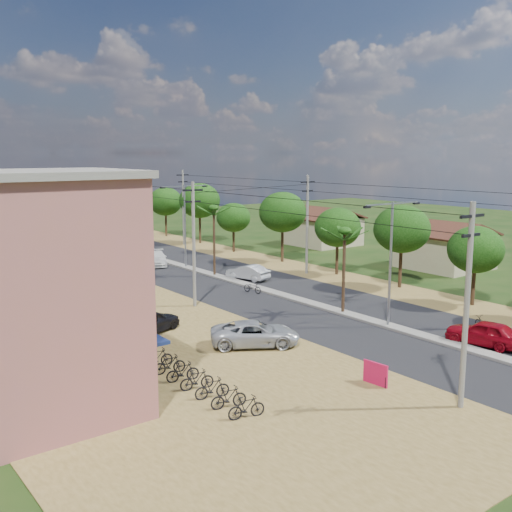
{
  "coord_description": "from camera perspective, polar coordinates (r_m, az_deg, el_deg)",
  "views": [
    {
      "loc": [
        -29.04,
        -24.12,
        10.97
      ],
      "look_at": [
        -0.97,
        12.59,
        3.0
      ],
      "focal_mm": 42.0,
      "sensor_mm": 36.0,
      "label": 1
    }
  ],
  "objects": [
    {
      "name": "utility_pole_w_d",
      "position": [
        82.37,
        -21.85,
        4.76
      ],
      "size": [
        1.6,
        0.24,
        9.0
      ],
      "color": "#605E56",
      "rests_on": "ground"
    },
    {
      "name": "tree_east_b",
      "position": [
        45.81,
        20.18,
        0.57
      ],
      "size": [
        4.0,
        4.0,
        5.83
      ],
      "color": "black",
      "rests_on": "ground"
    },
    {
      "name": "dirt_shoulder_east",
      "position": [
        55.31,
        6.29,
        -1.7
      ],
      "size": [
        5.0,
        90.0,
        0.03
      ],
      "primitive_type": "cube",
      "color": "brown",
      "rests_on": "ground"
    },
    {
      "name": "house_east_far",
      "position": [
        72.76,
        6.39,
        2.95
      ],
      "size": [
        7.6,
        7.5,
        4.6
      ],
      "color": "tan",
      "rests_on": "ground"
    },
    {
      "name": "streetlight_far",
      "position": [
        79.84,
        -16.02,
        4.96
      ],
      "size": [
        5.1,
        0.18,
        8.0
      ],
      "color": "gray",
      "rests_on": "ground"
    },
    {
      "name": "car_parked_dark",
      "position": [
        37.44,
        -10.08,
        -6.23
      ],
      "size": [
        4.66,
        3.28,
        1.47
      ],
      "primitive_type": "imported",
      "rotation": [
        0.0,
        0.0,
        1.97
      ],
      "color": "black",
      "rests_on": "ground"
    },
    {
      "name": "tree_east_c",
      "position": [
        50.07,
        13.73,
        2.5
      ],
      "size": [
        4.6,
        4.6,
        6.83
      ],
      "color": "black",
      "rests_on": "ground"
    },
    {
      "name": "tree_east_f",
      "position": [
        66.64,
        -2.15,
        3.68
      ],
      "size": [
        3.8,
        3.8,
        5.52
      ],
      "color": "black",
      "rests_on": "ground"
    },
    {
      "name": "moto_rider_west_a",
      "position": [
        47.37,
        -0.33,
        -3.03
      ],
      "size": [
        0.93,
        1.84,
        0.93
      ],
      "primitive_type": "imported",
      "rotation": [
        0.0,
        0.0,
        0.18
      ],
      "color": "black",
      "rests_on": "ground"
    },
    {
      "name": "tree_east_e",
      "position": [
        60.45,
        2.55,
        4.19
      ],
      "size": [
        4.8,
        4.8,
        7.14
      ],
      "color": "black",
      "rests_on": "ground"
    },
    {
      "name": "palm_median_mid",
      "position": [
        53.06,
        -4.04,
        4.28
      ],
      "size": [
        2.0,
        2.0,
        6.55
      ],
      "color": "black",
      "rests_on": "ground"
    },
    {
      "name": "utility_pole_e_b",
      "position": [
        54.62,
        4.9,
        3.22
      ],
      "size": [
        1.6,
        0.24,
        9.0
      ],
      "color": "#605E56",
      "rests_on": "ground"
    },
    {
      "name": "house_east_near",
      "position": [
        60.35,
        17.58,
        1.15
      ],
      "size": [
        7.6,
        7.5,
        4.6
      ],
      "color": "tan",
      "rests_on": "ground"
    },
    {
      "name": "median",
      "position": [
        52.3,
        -2.76,
        -2.23
      ],
      "size": [
        1.0,
        90.0,
        0.18
      ],
      "primitive_type": "cube",
      "color": "#605E56",
      "rests_on": "ground"
    },
    {
      "name": "moto_rider_west_b",
      "position": [
        58.81,
        -11.56,
        -0.68
      ],
      "size": [
        1.07,
        1.69,
        0.99
      ],
      "primitive_type": "imported",
      "rotation": [
        0.0,
        0.0,
        0.4
      ],
      "color": "black",
      "rests_on": "ground"
    },
    {
      "name": "car_red_near",
      "position": [
        37.05,
        20.92,
        -6.91
      ],
      "size": [
        2.57,
        4.58,
        1.47
      ],
      "primitive_type": "imported",
      "rotation": [
        0.0,
        0.0,
        3.34
      ],
      "color": "maroon",
      "rests_on": "ground"
    },
    {
      "name": "road",
      "position": [
        49.94,
        -0.8,
        -2.88
      ],
      "size": [
        12.0,
        110.0,
        0.04
      ],
      "primitive_type": "cube",
      "color": "black",
      "rests_on": "ground"
    },
    {
      "name": "palm_median_near",
      "position": [
        40.79,
        8.45,
        2.02
      ],
      "size": [
        2.0,
        2.0,
        6.15
      ],
      "color": "black",
      "rests_on": "ground"
    },
    {
      "name": "car_parked_silver",
      "position": [
        34.62,
        -0.09,
        -7.46
      ],
      "size": [
        5.57,
        4.69,
        1.42
      ],
      "primitive_type": "imported",
      "rotation": [
        0.0,
        0.0,
        1.01
      ],
      "color": "#A0A4A8",
      "rests_on": "ground"
    },
    {
      "name": "moto_rider_east",
      "position": [
        40.41,
        20.8,
        -6.04
      ],
      "size": [
        1.02,
        1.6,
        0.8
      ],
      "primitive_type": "imported",
      "rotation": [
        0.0,
        0.0,
        2.79
      ],
      "color": "black",
      "rests_on": "ground"
    },
    {
      "name": "utility_pole_w_a",
      "position": [
        26.9,
        19.44,
        -4.14
      ],
      "size": [
        1.6,
        0.24,
        9.0
      ],
      "color": "#605E56",
      "rests_on": "ground"
    },
    {
      "name": "utility_pole_e_c",
      "position": [
        72.34,
        -6.94,
        4.78
      ],
      "size": [
        1.6,
        0.24,
        9.0
      ],
      "color": "#605E56",
      "rests_on": "ground"
    },
    {
      "name": "tree_east_g",
      "position": [
        73.49,
        -5.4,
        5.27
      ],
      "size": [
        5.0,
        5.0,
        7.38
      ],
      "color": "black",
      "rests_on": "ground"
    },
    {
      "name": "car_silver_mid",
      "position": [
        52.23,
        -0.78,
        -1.6
      ],
      "size": [
        2.39,
        4.24,
        1.32
      ],
      "primitive_type": "imported",
      "rotation": [
        0.0,
        0.0,
        3.4
      ],
      "color": "#A0A4A8",
      "rests_on": "ground"
    },
    {
      "name": "shophouse_pink",
      "position": [
        25.79,
        -20.58,
        -3.87
      ],
      "size": [
        9.0,
        6.4,
        10.3
      ],
      "color": "#92544A",
      "rests_on": "ground"
    },
    {
      "name": "tree_east_h",
      "position": [
        80.26,
        -8.62,
        5.15
      ],
      "size": [
        4.4,
        4.4,
        6.52
      ],
      "color": "black",
      "rests_on": "ground"
    },
    {
      "name": "streetlight_near",
      "position": [
        38.25,
        12.71,
        0.24
      ],
      "size": [
        5.1,
        0.18,
        8.0
      ],
      "color": "gray",
      "rests_on": "ground"
    },
    {
      "name": "utility_pole_w_b",
      "position": [
        42.77,
        -5.95,
        1.38
      ],
      "size": [
        1.6,
        0.24,
        9.0
      ],
      "color": "#605E56",
      "rests_on": "ground"
    },
    {
      "name": "dirt_lot_west",
      "position": [
        36.72,
        -13.28,
        -7.84
      ],
      "size": [
        18.0,
        46.0,
        0.04
      ],
      "primitive_type": "cube",
      "color": "brown",
      "rests_on": "ground"
    },
    {
      "name": "utility_pole_w_c",
      "position": [
        62.47,
        -16.59,
        3.67
      ],
      "size": [
        1.6,
        0.24,
        9.0
      ],
      "color": "#605E56",
      "rests_on": "ground"
    },
    {
      "name": "palm_median_far",
      "position": [
        67.01,
        -11.62,
        4.7
      ],
      "size": [
        2.0,
        2.0,
        5.85
      ],
      "color": "black",
      "rests_on": "ground"
    },
    {
      "name": "ground",
      "position": [
        39.31,
        12.45,
        -6.66
      ],
      "size": [
        160.0,
        160.0,
        0.0
      ],
      "primitive_type": "plane",
      "color": "black",
      "rests_on": "ground"
    },
    {
      "name": "tree_east_d",
      "position": [
        54.54,
        7.78,
        2.71
      ],
      "size": [
        4.2,
        4.2,
        6.13
      ],
      "color": "black",
      "rests_on": "ground"
    },
    {
      "name": "parked_scooter_row",
      "position": [
        28.72,
        -5.65,
        -11.64
      ],
      "size": [
        1.73,
        8.64,
        1.0
      ],
      "color": "black",
      "rests_on": "ground"
    },
    {
      "name": "streetlight_mid",
      "position": [
        57.4,
        -6.79,
        3.53
      ],
      "size": [
        5.1,
        0.18,
        8.0
      ],
      "color": "gray",
      "rests_on": "ground"
    },
    {
      "name": "roadside_sign",
      "position": [
        29.65,
        11.31,
        -10.95
      ],
      "size": [
        0.22,
        1.37,
        1.14
      ],
      "rotation": [
        0.0,
        0.0,
        0.09
      ],
      "color": "#B7103F",
      "rests_on": "ground"
    },
    {
      "name": "car_white_far",
      "position": [
        59.86,
        -9.42,
        -0.27
      ],
      "size": [
        3.59,
        4.9,
        1.32
      ],
      "primitive_type": "imported",
      "rotation": [
        0.0,
        0.0,
        -0.43
      ],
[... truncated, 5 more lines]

